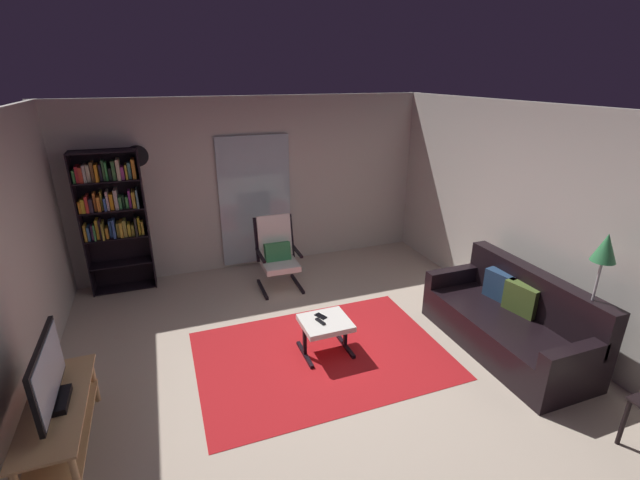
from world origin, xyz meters
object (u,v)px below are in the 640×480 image
at_px(lounge_armchair, 277,251).
at_px(wall_clock, 137,156).
at_px(leather_sofa, 510,322).
at_px(tv_remote, 320,321).
at_px(tv_stand, 60,422).
at_px(floor_lamp_by_sofa, 602,261).
at_px(cell_phone, 321,316).
at_px(television, 49,377).
at_px(bookshelf_near_tv, 112,211).
at_px(ottoman, 325,326).

height_order(lounge_armchair, wall_clock, wall_clock).
height_order(leather_sofa, tv_remote, leather_sofa).
xyz_separation_m(tv_stand, tv_remote, (2.41, 0.54, 0.09)).
height_order(tv_stand, floor_lamp_by_sofa, floor_lamp_by_sofa).
bearing_deg(floor_lamp_by_sofa, cell_phone, 148.17).
relative_size(leather_sofa, floor_lamp_by_sofa, 1.23).
relative_size(television, lounge_armchair, 0.83).
bearing_deg(television, bookshelf_near_tv, 84.00).
distance_m(ottoman, tv_remote, 0.10).
xyz_separation_m(ottoman, cell_phone, (-0.02, 0.09, 0.07)).
distance_m(bookshelf_near_tv, ottoman, 3.37).
relative_size(bookshelf_near_tv, lounge_armchair, 1.93).
height_order(bookshelf_near_tv, floor_lamp_by_sofa, bookshelf_near_tv).
bearing_deg(cell_phone, leather_sofa, -44.11).
relative_size(lounge_armchair, ottoman, 1.95).
xyz_separation_m(television, cell_phone, (2.45, 0.63, -0.34)).
bearing_deg(bookshelf_near_tv, leather_sofa, -36.76).
bearing_deg(floor_lamp_by_sofa, ottoman, 149.73).
bearing_deg(lounge_armchair, television, -136.33).
distance_m(leather_sofa, wall_clock, 5.14).
bearing_deg(bookshelf_near_tv, tv_stand, -96.00).
relative_size(tv_stand, lounge_armchair, 1.20).
relative_size(cell_phone, wall_clock, 0.48).
relative_size(floor_lamp_by_sofa, wall_clock, 5.39).
bearing_deg(lounge_armchair, cell_phone, -88.72).
height_order(ottoman, floor_lamp_by_sofa, floor_lamp_by_sofa).
bearing_deg(tv_stand, tv_remote, 12.70).
height_order(tv_stand, lounge_armchair, lounge_armchair).
relative_size(tv_stand, ottoman, 2.35).
relative_size(television, cell_phone, 6.09).
xyz_separation_m(television, bookshelf_near_tv, (0.31, 2.99, 0.41)).
height_order(ottoman, tv_remote, tv_remote).
relative_size(tv_stand, tv_remote, 8.54).
distance_m(lounge_armchair, cell_phone, 1.68).
bearing_deg(leather_sofa, lounge_armchair, 130.22).
bearing_deg(leather_sofa, ottoman, 162.50).
bearing_deg(tv_remote, wall_clock, 107.15).
relative_size(leather_sofa, ottoman, 3.68).
distance_m(lounge_armchair, floor_lamp_by_sofa, 3.88).
relative_size(bookshelf_near_tv, tv_remote, 13.72).
bearing_deg(bookshelf_near_tv, floor_lamp_by_sofa, -40.63).
bearing_deg(wall_clock, bookshelf_near_tv, -161.59).
bearing_deg(leather_sofa, wall_clock, 139.04).
xyz_separation_m(lounge_armchair, cell_phone, (0.04, -1.67, -0.13)).
relative_size(bookshelf_near_tv, floor_lamp_by_sofa, 1.26).
bearing_deg(floor_lamp_by_sofa, television, 170.81).
distance_m(television, cell_phone, 2.55).
bearing_deg(tv_remote, bookshelf_near_tv, 114.68).
xyz_separation_m(bookshelf_near_tv, lounge_armchair, (2.10, -0.69, -0.62)).
xyz_separation_m(lounge_armchair, tv_remote, (-0.01, -1.78, -0.13)).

